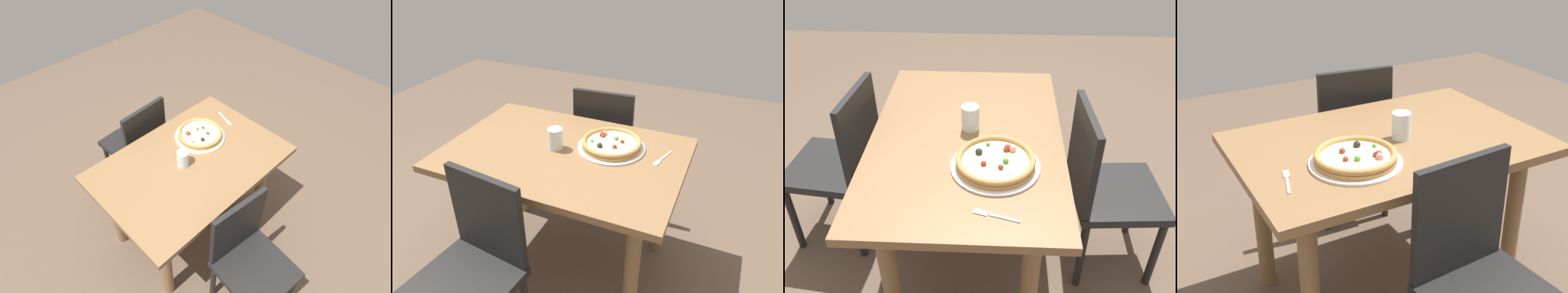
% 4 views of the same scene
% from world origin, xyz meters
% --- Properties ---
extents(ground_plane, '(6.00, 6.00, 0.00)m').
position_xyz_m(ground_plane, '(0.00, 0.00, 0.00)').
color(ground_plane, brown).
extents(dining_table, '(1.21, 0.81, 0.72)m').
position_xyz_m(dining_table, '(0.00, 0.00, 0.61)').
color(dining_table, olive).
rests_on(dining_table, ground).
extents(chair_near, '(0.43, 0.43, 0.86)m').
position_xyz_m(chair_near, '(-0.01, -0.62, 0.47)').
color(chair_near, black).
rests_on(chair_near, ground).
extents(chair_far, '(0.44, 0.44, 0.86)m').
position_xyz_m(chair_far, '(0.13, 0.62, 0.47)').
color(chair_far, black).
rests_on(chair_far, ground).
extents(plate, '(0.35, 0.35, 0.01)m').
position_xyz_m(plate, '(-0.21, -0.13, 0.73)').
color(plate, white).
rests_on(plate, dining_table).
extents(pizza, '(0.31, 0.31, 0.05)m').
position_xyz_m(pizza, '(-0.21, -0.13, 0.75)').
color(pizza, '#B78447').
rests_on(pizza, plate).
extents(fork, '(0.06, 0.16, 0.00)m').
position_xyz_m(fork, '(-0.47, -0.12, 0.73)').
color(fork, silver).
rests_on(fork, dining_table).
extents(drinking_glass, '(0.08, 0.08, 0.11)m').
position_xyz_m(drinking_glass, '(0.05, -0.01, 0.78)').
color(drinking_glass, silver).
rests_on(drinking_glass, dining_table).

